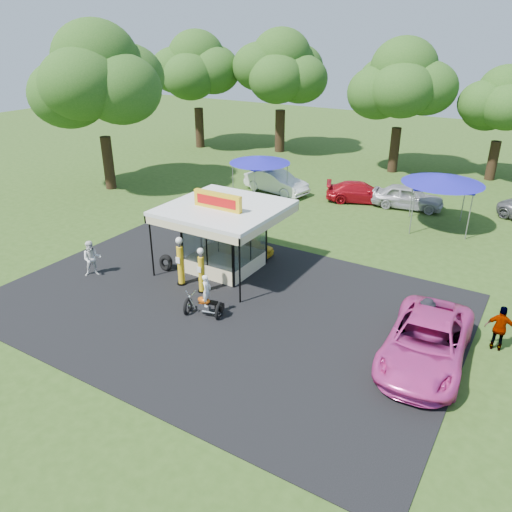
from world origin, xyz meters
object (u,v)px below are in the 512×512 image
at_px(kiosk_car, 249,246).
at_px(bg_car_b, 360,192).
at_px(gas_pump_right, 201,271).
at_px(bg_car_a, 276,182).
at_px(spectator_east_b, 500,328).
at_px(spectator_east_a, 426,317).
at_px(tent_west, 260,160).
at_px(gas_pump_left, 181,262).
at_px(tent_east, 443,179).
at_px(gas_station_kiosk, 225,236).
at_px(bg_car_c, 408,197).
at_px(motorcycle, 206,300).
at_px(a_frame_sign, 434,376).
at_px(pink_sedan, 426,342).
at_px(spectator_west, 92,259).

height_order(kiosk_car, bg_car_b, bg_car_b).
xyz_separation_m(gas_pump_right, bg_car_a, (-4.68, 15.35, -0.24)).
bearing_deg(bg_car_b, spectator_east_b, -165.24).
xyz_separation_m(spectator_east_a, tent_west, (-14.92, 12.07, 1.91)).
bearing_deg(gas_pump_left, tent_east, 58.88).
bearing_deg(tent_west, gas_station_kiosk, -67.19).
distance_m(bg_car_b, bg_car_c, 3.26).
xyz_separation_m(gas_pump_right, tent_east, (7.26, 14.26, 1.97)).
xyz_separation_m(motorcycle, a_frame_sign, (9.40, 0.30, -0.32)).
height_order(pink_sedan, spectator_east_a, pink_sedan).
distance_m(spectator_west, bg_car_b, 19.33).
bearing_deg(gas_pump_right, kiosk_car, 95.81).
xyz_separation_m(gas_station_kiosk, tent_west, (-4.71, 11.19, 0.96)).
bearing_deg(bg_car_c, tent_west, 99.27).
bearing_deg(spectator_east_b, tent_east, -72.78).
relative_size(spectator_east_b, tent_west, 0.43).
relative_size(gas_pump_right, bg_car_b, 0.47).
relative_size(gas_pump_left, bg_car_c, 0.52).
bearing_deg(bg_car_c, bg_car_a, 91.30).
bearing_deg(bg_car_b, motorcycle, 157.43).
height_order(spectator_west, spectator_east_b, spectator_east_b).
bearing_deg(bg_car_a, gas_station_kiosk, -151.44).
height_order(gas_pump_right, pink_sedan, gas_pump_right).
xyz_separation_m(gas_pump_left, spectator_east_b, (13.64, 2.13, -0.25)).
bearing_deg(pink_sedan, bg_car_b, 114.02).
relative_size(motorcycle, tent_east, 0.42).
bearing_deg(gas_pump_right, bg_car_b, 85.04).
relative_size(gas_station_kiosk, motorcycle, 2.68).
distance_m(spectator_west, tent_west, 15.34).
relative_size(spectator_west, bg_car_a, 0.36).
relative_size(spectator_east_a, spectator_east_b, 0.90).
relative_size(motorcycle, spectator_east_a, 1.22).
height_order(spectator_east_a, bg_car_b, spectator_east_a).
distance_m(bg_car_a, tent_east, 12.19).
distance_m(motorcycle, tent_west, 16.88).
distance_m(gas_pump_left, a_frame_sign, 12.21).
bearing_deg(a_frame_sign, pink_sedan, 124.14).
relative_size(gas_station_kiosk, spectator_east_a, 3.26).
bearing_deg(tent_west, tent_east, 2.09).
bearing_deg(motorcycle, tent_east, 54.12).
xyz_separation_m(motorcycle, spectator_east_a, (8.31, 3.34, 0.04)).
bearing_deg(pink_sedan, bg_car_c, 104.22).
bearing_deg(gas_station_kiosk, a_frame_sign, -19.10).
distance_m(spectator_east_a, bg_car_b, 16.99).
xyz_separation_m(gas_pump_right, kiosk_car, (-0.49, 4.82, -0.59)).
xyz_separation_m(gas_pump_right, bg_car_b, (1.44, 16.57, -0.38)).
bearing_deg(tent_east, gas_pump_right, -116.96).
bearing_deg(tent_west, spectator_east_a, -38.96).
distance_m(spectator_west, tent_east, 20.42).
xyz_separation_m(gas_station_kiosk, spectator_east_b, (12.83, -0.38, -0.86)).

